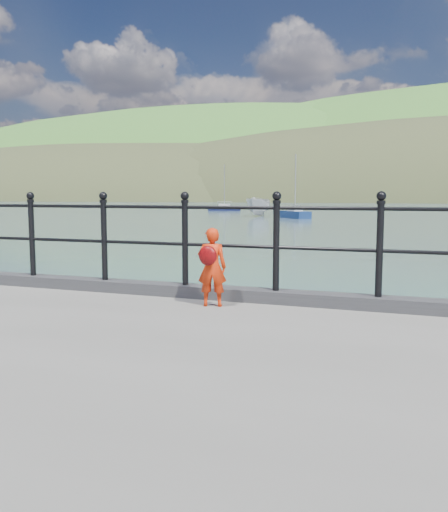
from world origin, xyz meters
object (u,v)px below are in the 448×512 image
at_px(launch_white, 259,207).
at_px(child, 212,266).
at_px(railing, 229,234).
at_px(sailboat_port, 295,215).
at_px(sailboat_left, 224,208).

bearing_deg(launch_white, child, -75.77).
distance_m(child, launch_white, 52.29).
xyz_separation_m(railing, launch_white, (-14.39, 49.81, -0.79)).
bearing_deg(sailboat_port, sailboat_left, 174.94).
xyz_separation_m(launch_white, sailboat_port, (4.61, -2.77, -0.70)).
height_order(child, sailboat_left, sailboat_left).
distance_m(child, sailboat_port, 48.51).
relative_size(railing, launch_white, 3.38).
distance_m(railing, child, 0.59).
height_order(child, launch_white, launch_white).
bearing_deg(railing, child, -96.25).
height_order(sailboat_port, sailboat_left, sailboat_left).
distance_m(sailboat_port, sailboat_left, 26.97).
xyz_separation_m(launch_white, sailboat_left, (-10.97, 19.24, -0.70)).
xyz_separation_m(child, sailboat_port, (-9.73, 47.51, -1.13)).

